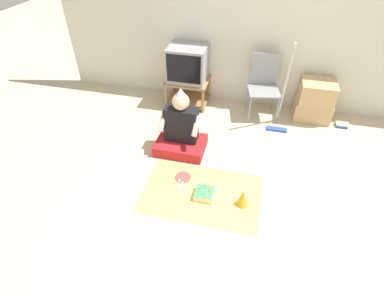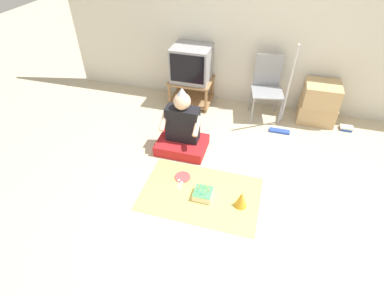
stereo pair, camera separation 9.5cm
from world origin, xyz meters
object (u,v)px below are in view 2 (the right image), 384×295
birthday_cake (203,194)px  party_hat_blue (241,199)px  tv (191,64)px  cardboard_box_stack (319,103)px  dust_mop (284,107)px  person_seated (182,131)px  folding_chair (267,84)px  paper_plate (183,177)px  book_pile (346,128)px

birthday_cake → party_hat_blue: size_ratio=1.02×
tv → cardboard_box_stack: tv is taller
birthday_cake → party_hat_blue: 0.42m
dust_mop → party_hat_blue: (-0.33, -1.56, -0.26)m
dust_mop → person_seated: (-1.21, -0.80, -0.10)m
tv → party_hat_blue: tv is taller
folding_chair → birthday_cake: 1.99m
cardboard_box_stack → paper_plate: size_ratio=3.15×
cardboard_box_stack → person_seated: (-1.69, -1.16, -0.03)m
person_seated → paper_plate: 0.61m
person_seated → paper_plate: size_ratio=4.63×
party_hat_blue → folding_chair: bearing=88.6°
book_pile → paper_plate: (-1.96, -1.57, -0.01)m
tv → book_pile: 2.42m
tv → folding_chair: bearing=-1.6°
dust_mop → paper_plate: (-1.05, -1.32, -0.36)m
cardboard_box_stack → party_hat_blue: bearing=-112.7°
cardboard_box_stack → book_pile: (0.44, -0.12, -0.28)m
folding_chair → person_seated: (-0.93, -1.13, -0.24)m
party_hat_blue → birthday_cake: bearing=178.1°
cardboard_box_stack → dust_mop: dust_mop is taller
birthday_cake → cardboard_box_stack: bearing=57.5°
cardboard_box_stack → paper_plate: (-1.53, -1.69, -0.29)m
book_pile → paper_plate: size_ratio=0.93×
tv → paper_plate: tv is taller
folding_chair → person_seated: bearing=-129.4°
book_pile → paper_plate: book_pile is taller
folding_chair → tv: bearing=178.4°
person_seated → tv: bearing=100.2°
paper_plate → tv: bearing=102.4°
folding_chair → dust_mop: size_ratio=0.72×
folding_chair → paper_plate: bearing=-114.8°
paper_plate → folding_chair: bearing=65.2°
person_seated → party_hat_blue: person_seated is taller
tv → birthday_cake: (0.68, -1.91, -0.62)m
paper_plate → dust_mop: bearing=51.6°
tv → party_hat_blue: bearing=-60.5°
paper_plate → party_hat_blue: bearing=-18.2°
dust_mop → birthday_cake: size_ratio=6.21×
party_hat_blue → tv: bearing=119.5°
cardboard_box_stack → book_pile: bearing=-15.5°
folding_chair → party_hat_blue: (-0.05, -1.90, -0.41)m
paper_plate → birthday_cake: bearing=-36.3°
folding_chair → party_hat_blue: size_ratio=4.59×
birthday_cake → paper_plate: 0.38m
person_seated → cardboard_box_stack: bearing=34.6°
dust_mop → birthday_cake: 1.75m
tv → party_hat_blue: 2.29m
party_hat_blue → paper_plate: bearing=161.8°
folding_chair → book_pile: 1.29m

